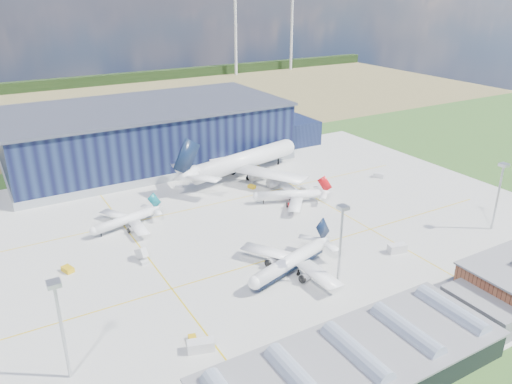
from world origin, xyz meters
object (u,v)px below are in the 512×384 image
object	(u,v)px
gse_van_b	(379,175)
car_b	(408,307)
airliner_widebody	(244,152)
light_mast_west	(59,315)
gse_van_c	(397,248)
gse_tug_b	(193,339)
hangar	(153,136)
airliner_navy	(289,256)
airliner_regional	(124,216)
gse_cart_a	(305,189)
gse_van_a	(201,346)
gse_cart_b	(179,186)
gse_tug_a	(68,269)
gse_tug_c	(252,187)
car_a	(478,278)
airliner_red	(289,190)
light_mast_east	(500,186)
airstair	(142,256)
light_mast_center	(341,232)

from	to	relation	value
gse_van_b	car_b	size ratio (longest dim) A/B	1.25
airliner_widebody	car_b	xyz separation A→B (m)	(-10.30, -103.00, -10.40)
light_mast_west	gse_van_c	world-z (taller)	light_mast_west
gse_tug_b	gse_van_b	xyz separation A→B (m)	(109.99, 57.25, 0.40)
hangar	airliner_navy	world-z (taller)	hangar
airliner_regional	gse_cart_a	size ratio (longest dim) A/B	8.69
hangar	gse_van_a	bearing A→B (deg)	-105.45
gse_van_b	gse_cart_b	bearing A→B (deg)	123.36
light_mast_west	gse_van_c	size ratio (longest dim) A/B	4.12
gse_tug_a	gse_tug_b	distance (m)	48.91
light_mast_west	gse_cart_b	bearing A→B (deg)	55.65
gse_van_c	gse_tug_c	bearing A→B (deg)	24.44
gse_van_a	gse_tug_c	xyz separation A→B (m)	(57.49, 77.71, -0.64)
car_a	car_b	bearing A→B (deg)	106.10
gse_van_b	gse_van_c	bearing A→B (deg)	-162.44
airliner_red	gse_tug_b	size ratio (longest dim) A/B	11.46
hangar	gse_van_c	distance (m)	125.54
gse_tug_b	hangar	bearing A→B (deg)	87.27
airliner_navy	car_a	size ratio (longest dim) A/B	10.46
light_mast_east	car_b	bearing A→B (deg)	-162.51
light_mast_east	airstair	world-z (taller)	light_mast_east
light_mast_east	airliner_navy	world-z (taller)	light_mast_east
hangar	airliner_red	size ratio (longest dim) A/B	4.77
gse_cart_b	airliner_navy	bearing A→B (deg)	-144.91
airliner_red	airliner_regional	bearing A→B (deg)	14.65
hangar	gse_cart_b	distance (m)	39.71
hangar	car_b	size ratio (longest dim) A/B	42.67
gse_van_a	airstair	distance (m)	45.05
airliner_navy	airliner_widebody	world-z (taller)	airliner_widebody
airliner_regional	gse_van_a	bearing A→B (deg)	72.84
light_mast_west	gse_cart_a	xyz separation A→B (m)	(101.31, 59.16, -14.74)
airliner_navy	airstair	bearing A→B (deg)	-57.59
airliner_widebody	gse_cart_b	world-z (taller)	airliner_widebody
gse_van_b	car_a	distance (m)	79.52
light_mast_center	airstair	world-z (taller)	light_mast_center
car_b	gse_van_a	bearing A→B (deg)	65.16
hangar	gse_tug_b	xyz separation A→B (m)	(-36.50, -127.18, -11.04)
gse_tug_c	airstair	distance (m)	64.89
light_mast_center	airliner_regional	distance (m)	74.49
airliner_red	gse_tug_a	xyz separation A→B (m)	(-80.92, -9.06, -4.20)
light_mast_center	gse_van_c	distance (m)	30.09
airstair	car_b	size ratio (longest dim) A/B	1.33
light_mast_center	airliner_navy	xyz separation A→B (m)	(-8.89, 10.54, -9.63)
airliner_widebody	gse_van_b	world-z (taller)	airliner_widebody
gse_tug_c	gse_cart_a	bearing A→B (deg)	-53.93
hangar	car_a	xyz separation A→B (m)	(41.66, -142.80, -11.04)
airliner_regional	gse_van_b	bearing A→B (deg)	161.86
airliner_regional	gse_tug_a	bearing A→B (deg)	26.24
airliner_regional	car_b	bearing A→B (deg)	106.63
airstair	light_mast_east	bearing A→B (deg)	-33.05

